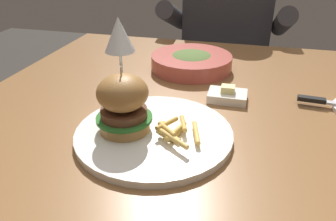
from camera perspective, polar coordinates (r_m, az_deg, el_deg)
name	(u,v)px	position (r m, az deg, el deg)	size (l,w,h in m)	color
dining_table	(207,135)	(0.81, 6.78, -4.18)	(1.10, 0.96, 0.74)	brown
main_plate	(154,133)	(0.63, -2.45, -4.02)	(0.30, 0.30, 0.01)	white
burger_sandwich	(123,103)	(0.61, -7.79, 1.22)	(0.11, 0.11, 0.13)	#B78447
fries_pile	(176,131)	(0.60, 1.35, -3.58)	(0.09, 0.11, 0.03)	gold
wine_glass	(119,38)	(0.76, -8.50, 12.41)	(0.07, 0.07, 0.19)	silver
butter_dish	(227,95)	(0.78, 10.29, 2.60)	(0.09, 0.06, 0.04)	white
soup_bowl	(191,61)	(0.95, 4.09, 8.54)	(0.23, 0.23, 0.05)	#B24C42
diner_person	(224,63)	(1.54, 9.73, 8.07)	(0.51, 0.36, 1.18)	#282833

